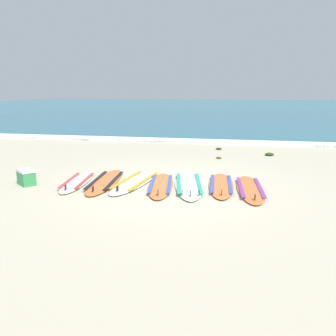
{
  "coord_description": "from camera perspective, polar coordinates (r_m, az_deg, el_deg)",
  "views": [
    {
      "loc": [
        1.47,
        -7.81,
        2.23
      ],
      "look_at": [
        -0.2,
        0.76,
        0.25
      ],
      "focal_mm": 37.41,
      "sensor_mm": 36.0,
      "label": 1
    }
  ],
  "objects": [
    {
      "name": "ground_plane",
      "position": [
        8.25,
        0.34,
        -2.9
      ],
      "size": [
        80.0,
        80.0,
        0.0
      ],
      "primitive_type": "plane",
      "color": "#B7AD93"
    },
    {
      "name": "sea",
      "position": [
        44.35,
        9.22,
        9.8
      ],
      "size": [
        80.0,
        60.0,
        0.1
      ],
      "primitive_type": "cube",
      "color": "#23667A",
      "rests_on": "ground"
    },
    {
      "name": "wave_foam_strip",
      "position": [
        14.92,
        5.24,
        4.34
      ],
      "size": [
        80.0,
        0.82,
        0.11
      ],
      "primitive_type": "cube",
      "color": "white",
      "rests_on": "ground"
    },
    {
      "name": "surfboard_0",
      "position": [
        8.76,
        -14.56,
        -2.16
      ],
      "size": [
        0.8,
        2.15,
        0.18
      ],
      "color": "silver",
      "rests_on": "ground"
    },
    {
      "name": "surfboard_1",
      "position": [
        8.64,
        -10.19,
        -2.15
      ],
      "size": [
        0.84,
        2.51,
        0.18
      ],
      "color": "orange",
      "rests_on": "ground"
    },
    {
      "name": "surfboard_2",
      "position": [
        8.53,
        -5.31,
        -2.18
      ],
      "size": [
        0.94,
        2.58,
        0.18
      ],
      "color": "silver",
      "rests_on": "ground"
    },
    {
      "name": "surfboard_3",
      "position": [
        8.18,
        -1.19,
        -2.78
      ],
      "size": [
        0.89,
        2.33,
        0.18
      ],
      "color": "orange",
      "rests_on": "ground"
    },
    {
      "name": "surfboard_4",
      "position": [
        8.24,
        3.39,
        -2.69
      ],
      "size": [
        1.08,
        2.64,
        0.18
      ],
      "color": "silver",
      "rests_on": "ground"
    },
    {
      "name": "surfboard_5",
      "position": [
        8.27,
        8.63,
        -2.75
      ],
      "size": [
        0.7,
        2.29,
        0.18
      ],
      "color": "orange",
      "rests_on": "ground"
    },
    {
      "name": "surfboard_6",
      "position": [
        8.1,
        13.22,
        -3.29
      ],
      "size": [
        0.74,
        2.36,
        0.18
      ],
      "color": "orange",
      "rests_on": "ground"
    },
    {
      "name": "cooler_box",
      "position": [
        8.93,
        -22.09,
        -1.37
      ],
      "size": [
        0.55,
        0.53,
        0.38
      ],
      "color": "#338C4C",
      "rests_on": "ground"
    },
    {
      "name": "seaweed_clump_near_shoreline",
      "position": [
        13.26,
        8.27,
        3.13
      ],
      "size": [
        0.22,
        0.18,
        0.08
      ],
      "primitive_type": "ellipsoid",
      "color": "#2D381E",
      "rests_on": "ground"
    },
    {
      "name": "seaweed_clump_mid_sand",
      "position": [
        11.55,
        8.28,
        1.67
      ],
      "size": [
        0.18,
        0.15,
        0.06
      ],
      "primitive_type": "ellipsoid",
      "color": "#4C4228",
      "rests_on": "ground"
    },
    {
      "name": "seaweed_clump_by_the_boards",
      "position": [
        12.42,
        16.2,
        2.17
      ],
      "size": [
        0.3,
        0.24,
        0.1
      ],
      "primitive_type": "ellipsoid",
      "color": "#2D381E",
      "rests_on": "ground"
    }
  ]
}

